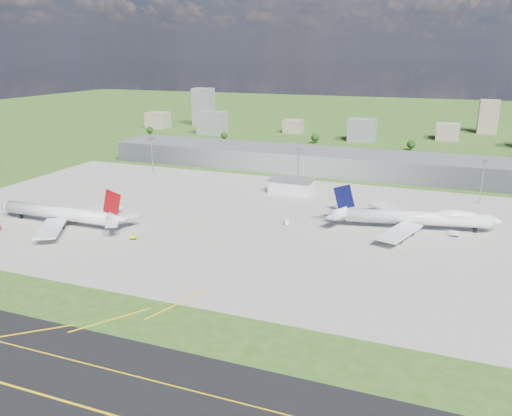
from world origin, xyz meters
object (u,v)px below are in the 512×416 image
(van_white_near, at_px, (287,222))
(van_white_far, at_px, (454,234))
(airliner_blue_quad, at_px, (417,218))
(tug_yellow, at_px, (134,237))
(airliner_red_twin, at_px, (63,214))

(van_white_near, bearing_deg, van_white_far, -101.69)
(airliner_blue_quad, distance_m, van_white_near, 64.68)
(airliner_blue_quad, bearing_deg, tug_yellow, -165.05)
(airliner_blue_quad, xyz_separation_m, van_white_near, (-62.61, -15.51, -4.85))
(airliner_red_twin, xyz_separation_m, tug_yellow, (45.25, -5.14, -4.83))
(airliner_red_twin, height_order, van_white_far, airliner_red_twin)
(van_white_near, bearing_deg, tug_yellow, 106.42)
(airliner_blue_quad, relative_size, van_white_near, 16.34)
(airliner_blue_quad, distance_m, van_white_far, 18.69)
(airliner_red_twin, xyz_separation_m, van_white_near, (106.73, 40.48, -4.54))
(airliner_red_twin, distance_m, airliner_blue_quad, 178.35)
(tug_yellow, relative_size, van_white_near, 0.81)
(airliner_red_twin, distance_m, tug_yellow, 45.80)
(van_white_near, relative_size, van_white_far, 1.05)
(van_white_near, distance_m, van_white_far, 81.21)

